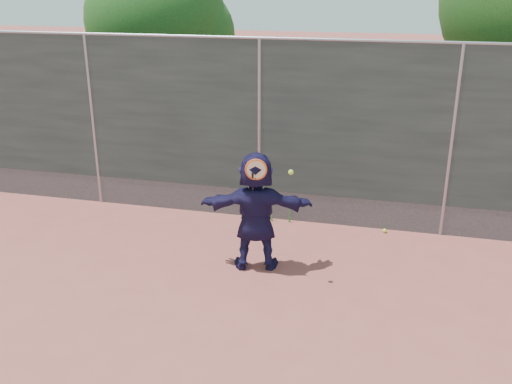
# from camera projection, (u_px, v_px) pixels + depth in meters

# --- Properties ---
(ground) EXTENTS (80.00, 80.00, 0.00)m
(ground) POSITION_uv_depth(u_px,v_px,m) (189.00, 330.00, 6.67)
(ground) COLOR #9E4C42
(ground) RESTS_ON ground
(player) EXTENTS (1.64, 0.81, 1.70)m
(player) POSITION_uv_depth(u_px,v_px,m) (256.00, 211.00, 7.87)
(player) COLOR #1A163D
(player) RESTS_ON ground
(ball_ground) EXTENTS (0.07, 0.07, 0.07)m
(ball_ground) POSITION_uv_depth(u_px,v_px,m) (385.00, 231.00, 9.22)
(ball_ground) COLOR #BAE432
(ball_ground) RESTS_ON ground
(fence) EXTENTS (20.00, 0.06, 3.03)m
(fence) POSITION_uv_depth(u_px,v_px,m) (259.00, 128.00, 9.29)
(fence) COLOR #38423D
(fence) RESTS_ON ground
(swing_action) EXTENTS (0.66, 0.20, 0.51)m
(swing_action) POSITION_uv_depth(u_px,v_px,m) (259.00, 171.00, 7.43)
(swing_action) COLOR #EB5616
(swing_action) RESTS_ON ground
(tree_left) EXTENTS (3.15, 3.00, 4.53)m
(tree_left) POSITION_uv_depth(u_px,v_px,m) (164.00, 24.00, 12.23)
(tree_left) COLOR #382314
(tree_left) RESTS_ON ground
(weed_clump) EXTENTS (0.68, 0.07, 0.30)m
(weed_clump) POSITION_uv_depth(u_px,v_px,m) (274.00, 214.00, 9.63)
(weed_clump) COLOR #387226
(weed_clump) RESTS_ON ground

